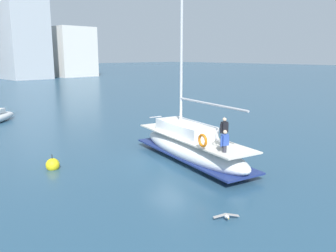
# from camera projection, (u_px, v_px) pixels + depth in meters

# --- Properties ---
(ground_plane) EXTENTS (400.00, 400.00, 0.00)m
(ground_plane) POSITION_uv_depth(u_px,v_px,m) (171.00, 160.00, 20.59)
(ground_plane) COLOR #284C66
(main_sailboat) EXTENTS (4.61, 9.90, 12.80)m
(main_sailboat) POSITION_uv_depth(u_px,v_px,m) (191.00, 145.00, 20.37)
(main_sailboat) COLOR white
(main_sailboat) RESTS_ON ground
(seagull) EXTENTS (0.90, 0.70, 0.17)m
(seagull) POSITION_uv_depth(u_px,v_px,m) (226.00, 216.00, 13.06)
(seagull) COLOR silver
(seagull) RESTS_ON ground
(mooring_buoy) EXTENTS (0.75, 0.75, 0.97)m
(mooring_buoy) POSITION_uv_depth(u_px,v_px,m) (53.00, 165.00, 18.94)
(mooring_buoy) COLOR yellow
(mooring_buoy) RESTS_ON ground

